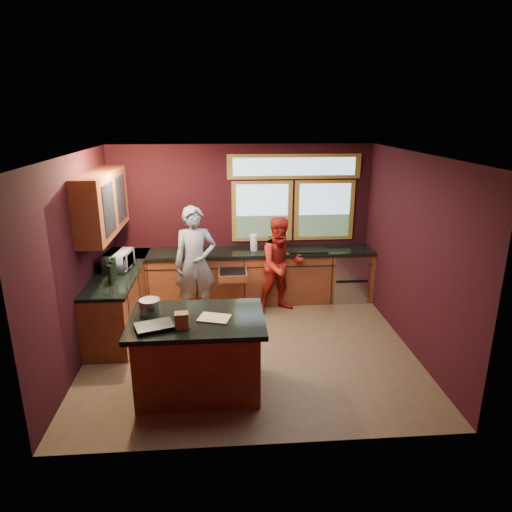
{
  "coord_description": "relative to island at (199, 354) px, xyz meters",
  "views": [
    {
      "loc": [
        -0.36,
        -5.8,
        3.2
      ],
      "look_at": [
        0.12,
        0.4,
        1.24
      ],
      "focal_mm": 32.0,
      "sensor_mm": 36.0,
      "label": 1
    }
  ],
  "objects": [
    {
      "name": "back_counter",
      "position": [
        0.87,
        2.67,
        -0.01
      ],
      "size": [
        4.5,
        0.64,
        0.93
      ],
      "color": "#592515",
      "rests_on": "floor"
    },
    {
      "name": "cutting_board",
      "position": [
        0.2,
        -0.05,
        0.48
      ],
      "size": [
        0.41,
        0.34,
        0.02
      ],
      "primitive_type": "cube",
      "rotation": [
        0.0,
        0.0,
        -0.3
      ],
      "color": "tan",
      "rests_on": "island"
    },
    {
      "name": "potted_plant",
      "position": [
        1.24,
        2.72,
        0.62
      ],
      "size": [
        0.3,
        0.26,
        0.33
      ],
      "primitive_type": "imported",
      "color": "#999999",
      "rests_on": "back_counter"
    },
    {
      "name": "paper_bag",
      "position": [
        -0.15,
        -0.25,
        0.56
      ],
      "size": [
        0.16,
        0.13,
        0.18
      ],
      "primitive_type": "cube",
      "rotation": [
        0.0,
        0.0,
        0.06
      ],
      "color": "brown",
      "rests_on": "island"
    },
    {
      "name": "island",
      "position": [
        0.0,
        0.0,
        0.0
      ],
      "size": [
        1.55,
        1.05,
        0.95
      ],
      "color": "#592515",
      "rests_on": "floor"
    },
    {
      "name": "left_counter",
      "position": [
        -1.28,
        1.82,
        -0.01
      ],
      "size": [
        0.64,
        2.3,
        0.93
      ],
      "color": "#592515",
      "rests_on": "floor"
    },
    {
      "name": "person_grey",
      "position": [
        -0.12,
        2.09,
        0.44
      ],
      "size": [
        0.71,
        0.51,
        1.83
      ],
      "primitive_type": "imported",
      "rotation": [
        0.0,
        0.0,
        0.11
      ],
      "color": "slate",
      "rests_on": "floor"
    },
    {
      "name": "floor",
      "position": [
        0.67,
        0.97,
        -0.48
      ],
      "size": [
        4.5,
        4.5,
        0.0
      ],
      "primitive_type": "plane",
      "color": "brown",
      "rests_on": "ground"
    },
    {
      "name": "paper_towel",
      "position": [
        0.85,
        2.67,
        0.59
      ],
      "size": [
        0.12,
        0.12,
        0.28
      ],
      "primitive_type": "cylinder",
      "color": "white",
      "rests_on": "back_counter"
    },
    {
      "name": "black_tray",
      "position": [
        -0.45,
        -0.25,
        0.49
      ],
      "size": [
        0.47,
        0.4,
        0.05
      ],
      "primitive_type": "cube",
      "rotation": [
        0.0,
        0.0,
        0.34
      ],
      "color": "black",
      "rests_on": "island"
    },
    {
      "name": "person_red",
      "position": [
        1.27,
        2.22,
        0.33
      ],
      "size": [
        0.93,
        0.82,
        1.61
      ],
      "primitive_type": "imported",
      "rotation": [
        0.0,
        0.0,
        0.3
      ],
      "color": "maroon",
      "rests_on": "floor"
    },
    {
      "name": "stock_pot",
      "position": [
        -0.55,
        0.15,
        0.56
      ],
      "size": [
        0.24,
        0.24,
        0.18
      ],
      "primitive_type": "cylinder",
      "color": "silver",
      "rests_on": "island"
    },
    {
      "name": "room_shell",
      "position": [
        0.07,
        1.3,
        1.32
      ],
      "size": [
        4.52,
        4.02,
        2.71
      ],
      "color": "black",
      "rests_on": "ground"
    },
    {
      "name": "microwave",
      "position": [
        -1.25,
        1.83,
        0.59
      ],
      "size": [
        0.4,
        0.55,
        0.28
      ],
      "primitive_type": "imported",
      "rotation": [
        0.0,
        0.0,
        1.45
      ],
      "color": "#999999",
      "rests_on": "left_counter"
    }
  ]
}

